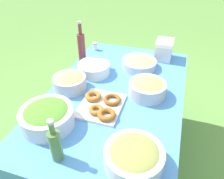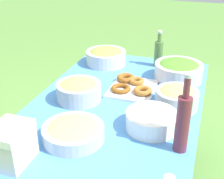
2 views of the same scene
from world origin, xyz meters
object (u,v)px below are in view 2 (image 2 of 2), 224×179
object	(u,v)px
salad_bowl	(179,70)
wine_bottle	(183,122)
olive_oil_bottle	(159,53)
cooler_box	(11,145)
fruit_bowl	(79,90)
bread_bowl	(177,97)
olive_bowl	(106,56)
plate_stack	(152,121)
donut_platter	(132,87)
pasta_bowl	(73,131)

from	to	relation	value
salad_bowl	wine_bottle	xyz separation A→B (m)	(-0.73, -0.11, 0.07)
olive_oil_bottle	cooler_box	distance (m)	1.26
fruit_bowl	wine_bottle	bearing A→B (deg)	-115.32
salad_bowl	olive_oil_bottle	distance (m)	0.25
olive_oil_bottle	bread_bowl	xyz separation A→B (m)	(-0.55, -0.20, -0.04)
olive_bowl	olive_oil_bottle	bearing A→B (deg)	-78.05
olive_oil_bottle	plate_stack	bearing A→B (deg)	-171.40
salad_bowl	cooler_box	xyz separation A→B (m)	(-1.02, 0.53, 0.02)
wine_bottle	fruit_bowl	size ratio (longest dim) A/B	1.44
donut_platter	olive_bowl	world-z (taller)	olive_bowl
cooler_box	fruit_bowl	bearing A→B (deg)	-4.04
donut_platter	plate_stack	world-z (taller)	plate_stack
fruit_bowl	bread_bowl	bearing A→B (deg)	-80.53
salad_bowl	olive_oil_bottle	world-z (taller)	olive_oil_bottle
bread_bowl	wine_bottle	bearing A→B (deg)	-169.83
cooler_box	salad_bowl	bearing A→B (deg)	-27.45
plate_stack	olive_bowl	world-z (taller)	olive_bowl
plate_stack	olive_bowl	size ratio (longest dim) A/B	0.87
salad_bowl	plate_stack	xyz separation A→B (m)	(-0.60, 0.05, -0.02)
bread_bowl	olive_bowl	size ratio (longest dim) A/B	0.81
plate_stack	olive_oil_bottle	bearing A→B (deg)	8.60
fruit_bowl	olive_bowl	world-z (taller)	fruit_bowl
wine_bottle	cooler_box	size ratio (longest dim) A/B	2.05
pasta_bowl	cooler_box	distance (m)	0.28
wine_bottle	olive_bowl	bearing A→B (deg)	36.88
salad_bowl	donut_platter	distance (m)	0.34
salad_bowl	donut_platter	bearing A→B (deg)	133.84
donut_platter	plate_stack	bearing A→B (deg)	-152.12
pasta_bowl	cooler_box	xyz separation A→B (m)	(-0.22, 0.17, 0.04)
fruit_bowl	plate_stack	bearing A→B (deg)	-109.46
plate_stack	olive_bowl	bearing A→B (deg)	33.82
donut_platter	fruit_bowl	world-z (taller)	fruit_bowl
pasta_bowl	olive_oil_bottle	xyz separation A→B (m)	(0.99, -0.20, 0.06)
plate_stack	wine_bottle	distance (m)	0.22
donut_platter	cooler_box	bearing A→B (deg)	159.93
pasta_bowl	olive_bowl	distance (m)	0.93
pasta_bowl	plate_stack	size ratio (longest dim) A/B	1.14
wine_bottle	fruit_bowl	bearing A→B (deg)	64.68
salad_bowl	olive_oil_bottle	size ratio (longest dim) A/B	1.20
pasta_bowl	donut_platter	size ratio (longest dim) A/B	0.87
donut_platter	cooler_box	xyz separation A→B (m)	(-0.79, 0.29, 0.06)
bread_bowl	olive_bowl	bearing A→B (deg)	50.13
fruit_bowl	salad_bowl	bearing A→B (deg)	-47.57
salad_bowl	fruit_bowl	xyz separation A→B (m)	(-0.45, 0.49, -0.01)
pasta_bowl	donut_platter	bearing A→B (deg)	-11.84
fruit_bowl	donut_platter	bearing A→B (deg)	-49.01
olive_oil_bottle	fruit_bowl	bearing A→B (deg)	153.00
salad_bowl	cooler_box	bearing A→B (deg)	152.55
wine_bottle	pasta_bowl	bearing A→B (deg)	98.93
bread_bowl	cooler_box	distance (m)	0.87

